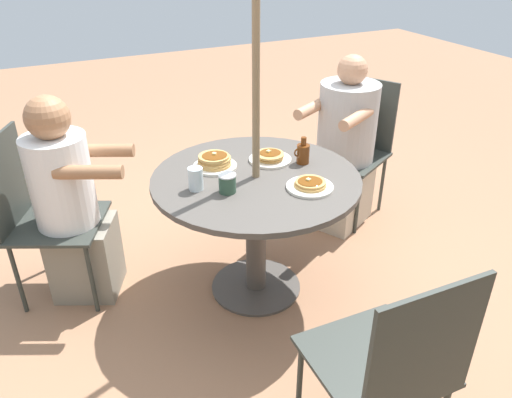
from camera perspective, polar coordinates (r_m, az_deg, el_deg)
ground_plane at (r=2.97m, az=0.00°, el=-10.00°), size 12.00×12.00×0.00m
patio_table at (r=2.64m, az=0.00°, el=-0.13°), size 1.08×1.08×0.72m
umbrella_pole at (r=2.39m, az=0.00°, el=13.46°), size 0.04×0.04×2.45m
patio_chair_north at (r=3.57m, az=11.34°, el=6.56°), size 0.62×0.62×0.95m
diner_north at (r=3.42m, az=9.90°, el=5.42°), size 0.63×0.57×1.16m
patio_chair_east at (r=2.90m, az=-23.73°, el=-1.06°), size 0.61×0.61×0.95m
diner_east at (r=2.83m, az=-20.32°, el=-1.02°), size 0.57×0.49×1.16m
patio_chair_south at (r=1.88m, az=15.40°, el=-17.54°), size 0.47×0.47×0.95m
pancake_plate_a at (r=2.66m, az=-4.74°, el=4.23°), size 0.23×0.23×0.08m
pancake_plate_b at (r=2.46m, az=6.19°, el=1.56°), size 0.23×0.23×0.05m
pancake_plate_c at (r=2.73m, az=1.62°, el=4.76°), size 0.23×0.23×0.06m
syrup_bottle at (r=2.70m, az=5.38°, el=5.24°), size 0.09×0.07×0.15m
coffee_cup at (r=2.40m, az=-3.30°, el=1.81°), size 0.09×0.09×0.09m
drinking_glass_a at (r=2.44m, az=-6.95°, el=2.36°), size 0.07×0.07×0.11m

